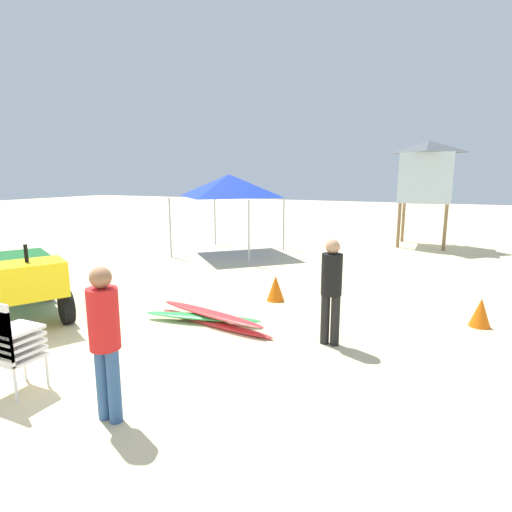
% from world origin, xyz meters
% --- Properties ---
extents(ground, '(80.00, 80.00, 0.00)m').
position_xyz_m(ground, '(0.00, 0.00, 0.00)').
color(ground, beige).
extents(utility_cart, '(2.81, 2.26, 1.50)m').
position_xyz_m(utility_cart, '(-2.76, 1.18, 0.78)').
color(utility_cart, '#146023').
rests_on(utility_cart, ground).
extents(stacked_plastic_chairs, '(0.48, 0.48, 1.20)m').
position_xyz_m(stacked_plastic_chairs, '(-0.36, -0.74, 0.70)').
color(stacked_plastic_chairs, white).
rests_on(stacked_plastic_chairs, ground).
extents(surfboard_pile, '(2.59, 0.79, 0.24)m').
position_xyz_m(surfboard_pile, '(0.51, 2.34, 0.12)').
color(surfboard_pile, red).
rests_on(surfboard_pile, ground).
extents(lifeguard_near_left, '(0.32, 0.32, 1.67)m').
position_xyz_m(lifeguard_near_left, '(2.71, 2.37, 0.96)').
color(lifeguard_near_left, black).
rests_on(lifeguard_near_left, ground).
extents(lifeguard_near_center, '(0.32, 0.32, 1.71)m').
position_xyz_m(lifeguard_near_center, '(1.09, -0.65, 0.98)').
color(lifeguard_near_center, '#33598C').
rests_on(lifeguard_near_center, ground).
extents(popup_canopy, '(2.88, 2.88, 2.67)m').
position_xyz_m(popup_canopy, '(-2.45, 8.57, 2.30)').
color(popup_canopy, '#B2B2B7').
rests_on(popup_canopy, ground).
extents(lifeguard_tower, '(1.98, 1.98, 3.89)m').
position_xyz_m(lifeguard_tower, '(3.41, 13.05, 2.78)').
color(lifeguard_tower, olive).
rests_on(lifeguard_tower, ground).
extents(traffic_cone_near, '(0.36, 0.36, 0.52)m').
position_xyz_m(traffic_cone_near, '(4.91, 4.26, 0.26)').
color(traffic_cone_near, orange).
rests_on(traffic_cone_near, ground).
extents(traffic_cone_far, '(0.38, 0.38, 0.54)m').
position_xyz_m(traffic_cone_far, '(1.06, 4.17, 0.27)').
color(traffic_cone_far, orange).
rests_on(traffic_cone_far, ground).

